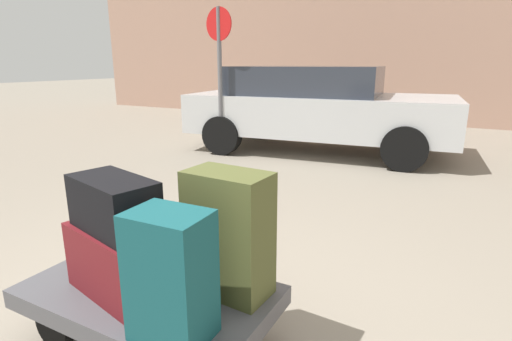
{
  "coord_description": "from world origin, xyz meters",
  "views": [
    {
      "loc": [
        1.36,
        -1.37,
        1.48
      ],
      "look_at": [
        0.0,
        1.2,
        0.69
      ],
      "focal_mm": 28.03,
      "sensor_mm": 36.0,
      "label": 1
    }
  ],
  "objects": [
    {
      "name": "luggage_cart",
      "position": [
        0.0,
        0.0,
        0.27
      ],
      "size": [
        1.3,
        0.74,
        0.34
      ],
      "color": "#4C4C51",
      "rests_on": "ground_plane"
    },
    {
      "name": "duffel_bag_maroon_rear_right",
      "position": [
        -0.1,
        -0.08,
        0.51
      ],
      "size": [
        0.62,
        0.41,
        0.34
      ],
      "primitive_type": "cube",
      "rotation": [
        0.0,
        0.0,
        -0.23
      ],
      "color": "maroon",
      "rests_on": "luggage_cart"
    },
    {
      "name": "suitcase_teal_front_right",
      "position": [
        0.36,
        -0.23,
        0.62
      ],
      "size": [
        0.34,
        0.25,
        0.56
      ],
      "primitive_type": "cube",
      "rotation": [
        0.0,
        0.0,
        0.03
      ],
      "color": "#144C51",
      "rests_on": "luggage_cart"
    },
    {
      "name": "suitcase_olive_rear_left",
      "position": [
        0.39,
        0.18,
        0.66
      ],
      "size": [
        0.43,
        0.27,
        0.64
      ],
      "primitive_type": "cube",
      "rotation": [
        0.0,
        0.0,
        -0.06
      ],
      "color": "#4C5128",
      "rests_on": "luggage_cart"
    },
    {
      "name": "duffel_bag_black_topmost_pile",
      "position": [
        -0.1,
        -0.08,
        0.82
      ],
      "size": [
        0.53,
        0.36,
        0.26
      ],
      "primitive_type": "cube",
      "rotation": [
        0.0,
        0.0,
        -0.25
      ],
      "color": "black",
      "rests_on": "duffel_bag_maroon_rear_right"
    },
    {
      "name": "parked_car",
      "position": [
        -0.93,
        5.11,
        0.76
      ],
      "size": [
        4.47,
        2.28,
        1.42
      ],
      "color": "silver",
      "rests_on": "ground_plane"
    },
    {
      "name": "no_parking_sign",
      "position": [
        -2.17,
        4.07,
        1.43
      ],
      "size": [
        0.5,
        0.09,
        2.3
      ],
      "color": "slate",
      "rests_on": "ground_plane"
    }
  ]
}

